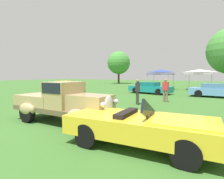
{
  "coord_description": "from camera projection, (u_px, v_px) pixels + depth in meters",
  "views": [
    {
      "loc": [
        6.09,
        -5.7,
        1.98
      ],
      "look_at": [
        1.08,
        2.76,
        1.18
      ],
      "focal_mm": 29.11,
      "sensor_mm": 36.0,
      "label": 1
    }
  ],
  "objects": [
    {
      "name": "neighbor_convertible",
      "position": [
        143.0,
        126.0,
        4.97
      ],
      "size": [
        4.24,
        1.98,
        1.4
      ],
      "color": "yellow",
      "rests_on": "ground_plane"
    },
    {
      "name": "spectator_between_cars",
      "position": [
        138.0,
        91.0,
        12.07
      ],
      "size": [
        0.43,
        0.47,
        1.69
      ],
      "color": "#383838",
      "rests_on": "ground_plane"
    },
    {
      "name": "feature_pickup_truck",
      "position": [
        63.0,
        102.0,
        7.46
      ],
      "size": [
        4.69,
        1.81,
        1.7
      ],
      "color": "brown",
      "rests_on": "ground_plane"
    },
    {
      "name": "show_car_yellow",
      "position": [
        65.0,
        85.0,
        24.6
      ],
      "size": [
        4.28,
        2.24,
        1.22
      ],
      "color": "yellow",
      "rests_on": "ground_plane"
    },
    {
      "name": "show_car_teal",
      "position": [
        150.0,
        88.0,
        19.19
      ],
      "size": [
        4.72,
        2.45,
        1.22
      ],
      "color": "teal",
      "rests_on": "ground_plane"
    },
    {
      "name": "ground_plane",
      "position": [
        60.0,
        119.0,
        8.14
      ],
      "size": [
        120.0,
        120.0,
        0.0
      ],
      "primitive_type": "plane",
      "color": "#386628"
    },
    {
      "name": "canopy_tent_left_field",
      "position": [
        161.0,
        72.0,
        25.19
      ],
      "size": [
        3.14,
        3.14,
        2.71
      ],
      "color": "#B7B7BC",
      "rests_on": "ground_plane"
    },
    {
      "name": "canopy_tent_center_field",
      "position": [
        199.0,
        71.0,
        23.65
      ],
      "size": [
        3.14,
        3.14,
        2.71
      ],
      "color": "#B7B7BC",
      "rests_on": "ground_plane"
    },
    {
      "name": "treeline_far_left",
      "position": [
        119.0,
        63.0,
        41.56
      ],
      "size": [
        5.19,
        5.19,
        7.35
      ],
      "color": "#47331E",
      "rests_on": "ground_plane"
    },
    {
      "name": "show_car_skyblue",
      "position": [
        215.0,
        91.0,
        16.05
      ],
      "size": [
        4.36,
        1.92,
        1.22
      ],
      "color": "#669EDB",
      "rests_on": "ground_plane"
    },
    {
      "name": "spectator_by_row",
      "position": [
        165.0,
        90.0,
        13.19
      ],
      "size": [
        0.42,
        0.27,
        1.69
      ],
      "color": "#7F7056",
      "rests_on": "ground_plane"
    }
  ]
}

